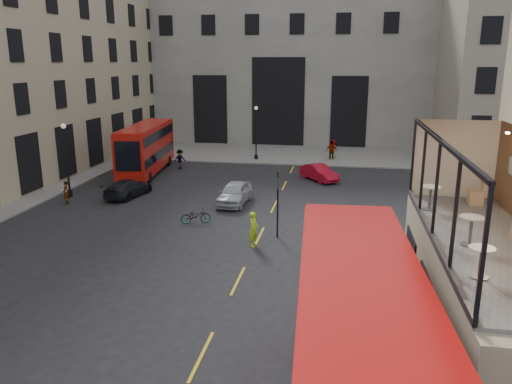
% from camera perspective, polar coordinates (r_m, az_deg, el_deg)
% --- Properties ---
extents(ground, '(140.00, 140.00, 0.00)m').
position_cam_1_polar(ground, '(17.30, 0.50, -18.85)').
color(ground, black).
rests_on(ground, ground).
extents(host_frontage, '(3.00, 11.00, 4.50)m').
position_cam_1_polar(host_frontage, '(16.54, 23.96, -12.90)').
color(host_frontage, tan).
rests_on(host_frontage, ground).
extents(cafe_floor, '(3.00, 10.00, 0.10)m').
position_cam_1_polar(cafe_floor, '(15.66, 24.83, -5.38)').
color(cafe_floor, slate).
rests_on(cafe_floor, host_frontage).
extents(gateway, '(35.00, 10.60, 18.00)m').
position_cam_1_polar(gateway, '(62.64, 3.19, 14.54)').
color(gateway, '#9A978F').
rests_on(gateway, ground).
extents(pavement_far, '(40.00, 12.00, 0.12)m').
position_cam_1_polar(pavement_far, '(53.73, 0.73, 4.54)').
color(pavement_far, slate).
rests_on(pavement_far, ground).
extents(traffic_light_near, '(0.16, 0.20, 3.80)m').
position_cam_1_polar(traffic_light_near, '(27.38, 2.50, -0.40)').
color(traffic_light_near, black).
rests_on(traffic_light_near, ground).
extents(traffic_light_far, '(0.16, 0.20, 3.80)m').
position_cam_1_polar(traffic_light_far, '(46.19, -12.41, 5.49)').
color(traffic_light_far, black).
rests_on(traffic_light_far, ground).
extents(street_lamp_a, '(0.36, 0.36, 5.33)m').
position_cam_1_polar(street_lamp_a, '(38.25, -20.78, 2.96)').
color(street_lamp_a, black).
rests_on(street_lamp_a, ground).
extents(street_lamp_b, '(0.36, 0.36, 5.33)m').
position_cam_1_polar(street_lamp_b, '(49.46, 0.01, 6.39)').
color(street_lamp_b, black).
rests_on(street_lamp_b, ground).
extents(bus_near, '(3.53, 12.65, 5.00)m').
position_cam_1_polar(bus_near, '(11.98, 11.95, -20.00)').
color(bus_near, '#B80E0C').
rests_on(bus_near, ground).
extents(bus_far, '(3.64, 10.87, 4.25)m').
position_cam_1_polar(bus_far, '(44.53, -12.42, 5.11)').
color(bus_far, '#B1140C').
rests_on(bus_far, ground).
extents(car_a, '(2.00, 4.49, 1.50)m').
position_cam_1_polar(car_a, '(34.42, -2.47, -0.13)').
color(car_a, '#AAAEB2').
rests_on(car_a, ground).
extents(car_b, '(3.51, 3.98, 1.30)m').
position_cam_1_polar(car_b, '(41.51, 7.22, 2.21)').
color(car_b, '#A60A1D').
rests_on(car_b, ground).
extents(car_c, '(2.56, 4.64, 1.27)m').
position_cam_1_polar(car_c, '(37.39, -14.39, 0.44)').
color(car_c, black).
rests_on(car_c, ground).
extents(bicycle, '(1.88, 1.26, 0.93)m').
position_cam_1_polar(bicycle, '(30.53, -6.90, -2.73)').
color(bicycle, gray).
rests_on(bicycle, ground).
extents(cyclist, '(0.55, 0.75, 1.88)m').
position_cam_1_polar(cyclist, '(26.51, -0.26, -4.26)').
color(cyclist, '#ACE017').
rests_on(cyclist, ground).
extents(pedestrian_a, '(1.02, 0.86, 1.85)m').
position_cam_1_polar(pedestrian_a, '(44.14, -12.28, 3.10)').
color(pedestrian_a, gray).
rests_on(pedestrian_a, ground).
extents(pedestrian_b, '(1.29, 1.29, 1.79)m').
position_cam_1_polar(pedestrian_b, '(46.09, -8.68, 3.71)').
color(pedestrian_b, gray).
rests_on(pedestrian_b, ground).
extents(pedestrian_c, '(1.23, 0.68, 1.98)m').
position_cam_1_polar(pedestrian_c, '(49.93, 8.65, 4.67)').
color(pedestrian_c, gray).
rests_on(pedestrian_c, ground).
extents(pedestrian_d, '(1.08, 1.12, 1.93)m').
position_cam_1_polar(pedestrian_d, '(50.90, 8.78, 4.83)').
color(pedestrian_d, gray).
rests_on(pedestrian_d, ground).
extents(pedestrian_e, '(0.55, 0.68, 1.62)m').
position_cam_1_polar(pedestrian_e, '(36.65, -20.90, -0.09)').
color(pedestrian_e, gray).
rests_on(pedestrian_e, ground).
extents(cafe_table_near, '(0.61, 0.61, 0.76)m').
position_cam_1_polar(cafe_table_near, '(12.93, 24.33, -6.86)').
color(cafe_table_near, white).
rests_on(cafe_table_near, cafe_floor).
extents(cafe_table_mid, '(0.67, 0.67, 0.83)m').
position_cam_1_polar(cafe_table_mid, '(15.02, 23.37, -3.62)').
color(cafe_table_mid, beige).
rests_on(cafe_table_mid, cafe_floor).
extents(cafe_table_far, '(0.66, 0.66, 0.83)m').
position_cam_1_polar(cafe_table_far, '(18.14, 19.32, -0.22)').
color(cafe_table_far, beige).
rests_on(cafe_table_far, cafe_floor).
extents(cafe_chair_d, '(0.47, 0.47, 0.96)m').
position_cam_1_polar(cafe_chair_d, '(19.41, 23.83, -0.50)').
color(cafe_chair_d, tan).
rests_on(cafe_chair_d, cafe_floor).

